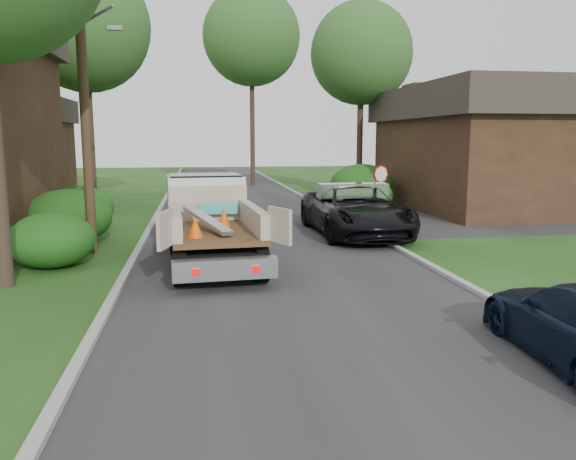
{
  "coord_description": "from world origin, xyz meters",
  "views": [
    {
      "loc": [
        -2.18,
        -13.04,
        3.51
      ],
      "look_at": [
        0.08,
        1.02,
        1.2
      ],
      "focal_mm": 35.0,
      "sensor_mm": 36.0,
      "label": 1
    }
  ],
  "objects_px": {
    "stop_sign": "(381,182)",
    "tree_left_far": "(85,27)",
    "tree_center_far": "(252,37)",
    "flatbed_truck": "(209,214)",
    "black_pickup": "(355,210)",
    "tree_right_far": "(361,54)",
    "house_right": "(496,146)",
    "utility_pole": "(84,83)"
  },
  "relations": [
    {
      "from": "stop_sign",
      "to": "black_pickup",
      "type": "bearing_deg",
      "value": -127.92
    },
    {
      "from": "utility_pole",
      "to": "tree_right_far",
      "type": "distance_m",
      "value": 20.12
    },
    {
      "from": "utility_pole",
      "to": "tree_right_far",
      "type": "xyz_separation_m",
      "value": [
        12.98,
        15.02,
        3.31
      ]
    },
    {
      "from": "tree_left_far",
      "to": "tree_right_far",
      "type": "relative_size",
      "value": 1.06
    },
    {
      "from": "stop_sign",
      "to": "tree_left_far",
      "type": "bearing_deg",
      "value": 147.79
    },
    {
      "from": "house_right",
      "to": "tree_left_far",
      "type": "relative_size",
      "value": 1.06
    },
    {
      "from": "stop_sign",
      "to": "tree_center_far",
      "type": "bearing_deg",
      "value": 98.66
    },
    {
      "from": "tree_right_far",
      "to": "tree_center_far",
      "type": "xyz_separation_m",
      "value": [
        -5.5,
        10.0,
        2.5
      ]
    },
    {
      "from": "house_right",
      "to": "flatbed_truck",
      "type": "height_order",
      "value": "house_right"
    },
    {
      "from": "tree_right_far",
      "to": "black_pickup",
      "type": "relative_size",
      "value": 1.74
    },
    {
      "from": "house_right",
      "to": "utility_pole",
      "type": "bearing_deg",
      "value": -153.99
    },
    {
      "from": "utility_pole",
      "to": "flatbed_truck",
      "type": "bearing_deg",
      "value": -22.16
    },
    {
      "from": "house_right",
      "to": "tree_right_far",
      "type": "distance_m",
      "value": 9.72
    },
    {
      "from": "house_right",
      "to": "tree_right_far",
      "type": "height_order",
      "value": "tree_right_far"
    },
    {
      "from": "tree_center_far",
      "to": "tree_left_far",
      "type": "bearing_deg",
      "value": -126.16
    },
    {
      "from": "stop_sign",
      "to": "flatbed_truck",
      "type": "bearing_deg",
      "value": -142.26
    },
    {
      "from": "stop_sign",
      "to": "tree_center_far",
      "type": "xyz_separation_m",
      "value": [
        -3.2,
        21.0,
        9.2
      ]
    },
    {
      "from": "utility_pole",
      "to": "house_right",
      "type": "relative_size",
      "value": 0.77
    },
    {
      "from": "stop_sign",
      "to": "black_pickup",
      "type": "relative_size",
      "value": 0.38
    },
    {
      "from": "tree_left_far",
      "to": "house_right",
      "type": "bearing_deg",
      "value": -8.33
    },
    {
      "from": "house_right",
      "to": "tree_center_far",
      "type": "height_order",
      "value": "tree_center_far"
    },
    {
      "from": "flatbed_truck",
      "to": "black_pickup",
      "type": "height_order",
      "value": "flatbed_truck"
    },
    {
      "from": "tree_left_far",
      "to": "black_pickup",
      "type": "height_order",
      "value": "tree_left_far"
    },
    {
      "from": "stop_sign",
      "to": "utility_pole",
      "type": "distance_m",
      "value": 11.91
    },
    {
      "from": "stop_sign",
      "to": "tree_center_far",
      "type": "relative_size",
      "value": 0.17
    },
    {
      "from": "house_right",
      "to": "tree_right_far",
      "type": "relative_size",
      "value": 1.13
    },
    {
      "from": "flatbed_truck",
      "to": "black_pickup",
      "type": "distance_m",
      "value": 6.4
    },
    {
      "from": "stop_sign",
      "to": "house_right",
      "type": "bearing_deg",
      "value": 32.66
    },
    {
      "from": "tree_center_far",
      "to": "black_pickup",
      "type": "bearing_deg",
      "value": -86.16
    },
    {
      "from": "flatbed_truck",
      "to": "black_pickup",
      "type": "relative_size",
      "value": 0.99
    },
    {
      "from": "house_right",
      "to": "black_pickup",
      "type": "height_order",
      "value": "house_right"
    },
    {
      "from": "tree_center_far",
      "to": "flatbed_truck",
      "type": "height_order",
      "value": "tree_center_far"
    },
    {
      "from": "tree_left_far",
      "to": "flatbed_truck",
      "type": "relative_size",
      "value": 1.86
    },
    {
      "from": "tree_center_far",
      "to": "flatbed_truck",
      "type": "relative_size",
      "value": 2.22
    },
    {
      "from": "black_pickup",
      "to": "flatbed_truck",
      "type": "bearing_deg",
      "value": -148.8
    },
    {
      "from": "house_right",
      "to": "tree_center_far",
      "type": "xyz_separation_m",
      "value": [
        -11.0,
        16.0,
        7.82
      ]
    },
    {
      "from": "stop_sign",
      "to": "black_pickup",
      "type": "height_order",
      "value": "stop_sign"
    },
    {
      "from": "black_pickup",
      "to": "tree_left_far",
      "type": "bearing_deg",
      "value": 136.95
    },
    {
      "from": "tree_right_far",
      "to": "black_pickup",
      "type": "height_order",
      "value": "tree_right_far"
    },
    {
      "from": "tree_left_far",
      "to": "tree_center_far",
      "type": "relative_size",
      "value": 0.84
    },
    {
      "from": "utility_pole",
      "to": "black_pickup",
      "type": "xyz_separation_m",
      "value": [
        9.03,
        1.9,
        -4.25
      ]
    },
    {
      "from": "tree_center_far",
      "to": "flatbed_truck",
      "type": "distance_m",
      "value": 28.46
    }
  ]
}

